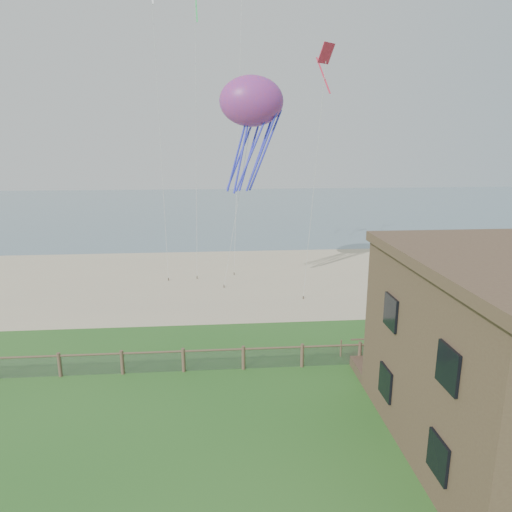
% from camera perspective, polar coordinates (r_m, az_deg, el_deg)
% --- Properties ---
extents(ground, '(160.00, 160.00, 0.00)m').
position_cam_1_polar(ground, '(18.76, -0.44, -22.50)').
color(ground, '#265C1F').
rests_on(ground, ground).
extents(sand_beach, '(72.00, 20.00, 0.02)m').
position_cam_1_polar(sand_beach, '(38.71, -2.92, -2.82)').
color(sand_beach, '#C8B790').
rests_on(sand_beach, ground).
extents(ocean, '(160.00, 68.00, 0.02)m').
position_cam_1_polar(ocean, '(81.83, -3.97, 6.05)').
color(ocean, slate).
rests_on(ocean, ground).
extents(chainlink_fence, '(36.20, 0.20, 1.25)m').
position_cam_1_polar(chainlink_fence, '(23.60, -1.58, -12.76)').
color(chainlink_fence, brown).
rests_on(chainlink_fence, ground).
extents(motel_deck, '(15.00, 2.00, 0.50)m').
position_cam_1_polar(motel_deck, '(26.84, 28.17, -11.78)').
color(motel_deck, brown).
rests_on(motel_deck, ground).
extents(picnic_table, '(2.21, 1.85, 0.82)m').
position_cam_1_polar(picnic_table, '(24.32, 16.91, -12.92)').
color(picnic_table, brown).
rests_on(picnic_table, ground).
extents(octopus_kite, '(3.90, 2.75, 8.02)m').
position_cam_1_polar(octopus_kite, '(31.67, -0.55, 15.07)').
color(octopus_kite, '#FE3E28').
extents(kite_red, '(1.92, 2.02, 2.49)m').
position_cam_1_polar(kite_red, '(28.43, 8.72, 22.51)').
color(kite_red, '#D82642').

